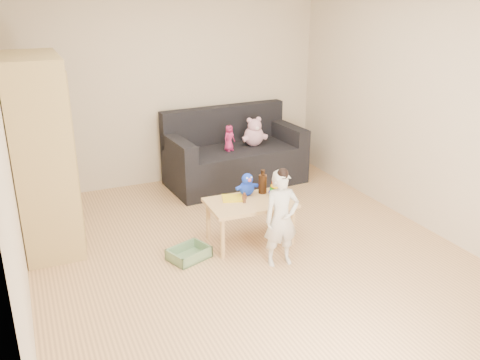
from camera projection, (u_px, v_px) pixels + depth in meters
name	position (u px, v px, depth m)	size (l,w,h in m)	color
room	(246.00, 122.00, 4.59)	(4.50, 4.50, 4.50)	#DCAD76
wardrobe	(41.00, 154.00, 4.88)	(0.52, 1.04, 1.88)	tan
sofa	(235.00, 165.00, 6.72)	(1.76, 0.88, 0.49)	black
play_table	(250.00, 222.00, 5.13)	(0.85, 0.54, 0.45)	tan
storage_bin	(189.00, 253.00, 4.87)	(0.37, 0.28, 0.11)	gray
toddler	(281.00, 220.00, 4.65)	(0.33, 0.22, 0.90)	silver
pink_bear	(254.00, 134.00, 6.67)	(0.28, 0.24, 0.32)	#E7AAC9
doll	(229.00, 138.00, 6.45)	(0.17, 0.11, 0.33)	#D72873
ring_stacker	(277.00, 189.00, 5.16)	(0.17, 0.17, 0.20)	#D3EE0C
brown_bottle	(263.00, 183.00, 5.23)	(0.09, 0.09, 0.25)	black
blue_plush	(247.00, 184.00, 5.17)	(0.20, 0.16, 0.24)	#1C43FF
wooden_figure	(244.00, 198.00, 4.99)	(0.05, 0.04, 0.11)	#5A311C
yellow_book	(232.00, 198.00, 5.11)	(0.20, 0.20, 0.01)	yellow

